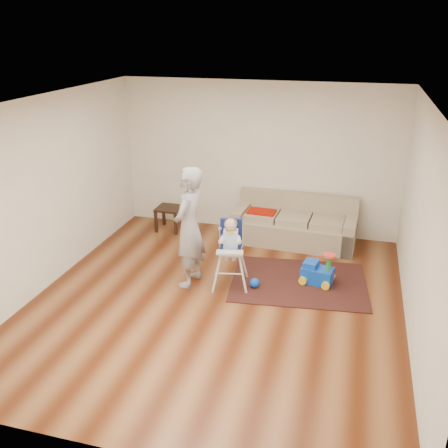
% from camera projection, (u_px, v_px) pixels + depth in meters
% --- Properties ---
extents(ground, '(5.50, 5.50, 0.00)m').
position_uv_depth(ground, '(216.00, 301.00, 6.91)').
color(ground, '#4E200B').
rests_on(ground, ground).
extents(room_envelope, '(5.04, 5.52, 2.72)m').
position_uv_depth(room_envelope, '(226.00, 160.00, 6.69)').
color(room_envelope, silver).
rests_on(room_envelope, ground).
extents(sofa, '(2.14, 0.96, 0.81)m').
position_uv_depth(sofa, '(294.00, 221.00, 8.64)').
color(sofa, tan).
rests_on(sofa, ground).
extents(side_table, '(0.44, 0.44, 0.44)m').
position_uv_depth(side_table, '(170.00, 218.00, 9.25)').
color(side_table, black).
rests_on(side_table, ground).
extents(area_rug, '(2.12, 1.69, 0.02)m').
position_uv_depth(area_rug, '(299.00, 282.00, 7.42)').
color(area_rug, '#321712').
rests_on(area_rug, ground).
extents(ride_on_toy, '(0.50, 0.40, 0.49)m').
position_uv_depth(ride_on_toy, '(318.00, 267.00, 7.30)').
color(ride_on_toy, blue).
rests_on(ride_on_toy, area_rug).
extents(toy_ball, '(0.14, 0.14, 0.14)m').
position_uv_depth(toy_ball, '(255.00, 283.00, 7.22)').
color(toy_ball, blue).
rests_on(toy_ball, area_rug).
extents(high_chair, '(0.57, 0.57, 1.05)m').
position_uv_depth(high_chair, '(231.00, 254.00, 7.16)').
color(high_chair, silver).
rests_on(high_chair, ground).
extents(adult, '(0.48, 0.68, 1.77)m').
position_uv_depth(adult, '(189.00, 227.00, 7.09)').
color(adult, '#949496').
rests_on(adult, ground).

